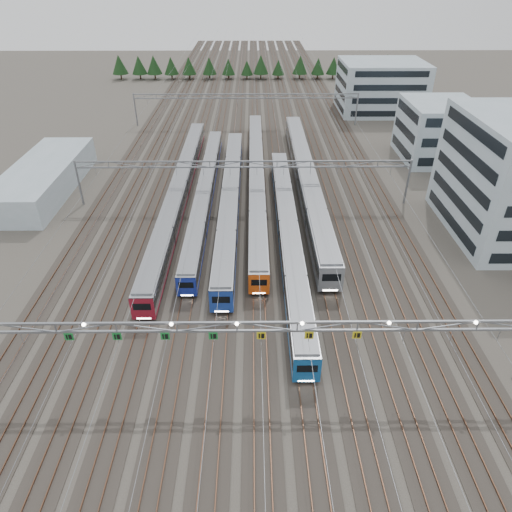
{
  "coord_description": "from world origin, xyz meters",
  "views": [
    {
      "loc": [
        1.5,
        -31.81,
        35.89
      ],
      "look_at": [
        1.91,
        17.84,
        3.5
      ],
      "focal_mm": 32.0,
      "sensor_mm": 36.0,
      "label": 1
    }
  ],
  "objects_px": {
    "train_c": "(230,197)",
    "west_shed": "(44,178)",
    "train_e": "(288,230)",
    "gantry_mid": "(243,169)",
    "gantry_far": "(246,100)",
    "depot_bldg_north": "(381,87)",
    "gantry_near": "(237,329)",
    "train_a": "(180,189)",
    "train_b": "(205,191)",
    "train_f": "(306,178)",
    "train_d": "(256,176)",
    "depot_bldg_mid": "(438,131)"
  },
  "relations": [
    {
      "from": "train_e",
      "to": "depot_bldg_north",
      "type": "bearing_deg",
      "value": 66.99
    },
    {
      "from": "depot_bldg_mid",
      "to": "gantry_near",
      "type": "bearing_deg",
      "value": -123.08
    },
    {
      "from": "train_b",
      "to": "gantry_mid",
      "type": "bearing_deg",
      "value": -10.78
    },
    {
      "from": "train_f",
      "to": "west_shed",
      "type": "height_order",
      "value": "west_shed"
    },
    {
      "from": "train_b",
      "to": "west_shed",
      "type": "bearing_deg",
      "value": 171.29
    },
    {
      "from": "gantry_near",
      "to": "west_shed",
      "type": "height_order",
      "value": "gantry_near"
    },
    {
      "from": "train_c",
      "to": "gantry_near",
      "type": "relative_size",
      "value": 1.01
    },
    {
      "from": "train_b",
      "to": "train_c",
      "type": "xyz_separation_m",
      "value": [
        4.5,
        -2.86,
        0.2
      ]
    },
    {
      "from": "depot_bldg_north",
      "to": "train_a",
      "type": "bearing_deg",
      "value": -130.53
    },
    {
      "from": "gantry_mid",
      "to": "west_shed",
      "type": "distance_m",
      "value": 37.21
    },
    {
      "from": "west_shed",
      "to": "depot_bldg_mid",
      "type": "bearing_deg",
      "value": 11.74
    },
    {
      "from": "train_f",
      "to": "gantry_near",
      "type": "relative_size",
      "value": 1.13
    },
    {
      "from": "gantry_near",
      "to": "depot_bldg_north",
      "type": "relative_size",
      "value": 2.56
    },
    {
      "from": "train_c",
      "to": "depot_bldg_north",
      "type": "height_order",
      "value": "depot_bldg_north"
    },
    {
      "from": "gantry_mid",
      "to": "gantry_far",
      "type": "distance_m",
      "value": 45.0
    },
    {
      "from": "train_a",
      "to": "train_c",
      "type": "relative_size",
      "value": 1.15
    },
    {
      "from": "train_a",
      "to": "train_c",
      "type": "xyz_separation_m",
      "value": [
        9.0,
        -3.14,
        0.03
      ]
    },
    {
      "from": "train_d",
      "to": "west_shed",
      "type": "xyz_separation_m",
      "value": [
        -38.79,
        -1.56,
        0.5
      ]
    },
    {
      "from": "gantry_mid",
      "to": "west_shed",
      "type": "height_order",
      "value": "gantry_mid"
    },
    {
      "from": "depot_bldg_north",
      "to": "west_shed",
      "type": "bearing_deg",
      "value": -144.71
    },
    {
      "from": "train_d",
      "to": "depot_bldg_north",
      "type": "bearing_deg",
      "value": 55.56
    },
    {
      "from": "train_c",
      "to": "gantry_near",
      "type": "distance_m",
      "value": 38.93
    },
    {
      "from": "train_d",
      "to": "depot_bldg_mid",
      "type": "relative_size",
      "value": 4.24
    },
    {
      "from": "train_a",
      "to": "train_b",
      "type": "height_order",
      "value": "train_a"
    },
    {
      "from": "train_c",
      "to": "west_shed",
      "type": "height_order",
      "value": "west_shed"
    },
    {
      "from": "train_a",
      "to": "gantry_far",
      "type": "height_order",
      "value": "gantry_far"
    },
    {
      "from": "gantry_far",
      "to": "depot_bldg_north",
      "type": "height_order",
      "value": "depot_bldg_north"
    },
    {
      "from": "train_f",
      "to": "depot_bldg_north",
      "type": "height_order",
      "value": "depot_bldg_north"
    },
    {
      "from": "train_b",
      "to": "train_f",
      "type": "xyz_separation_m",
      "value": [
        18.0,
        4.5,
        0.43
      ]
    },
    {
      "from": "train_e",
      "to": "depot_bldg_north",
      "type": "distance_m",
      "value": 76.92
    },
    {
      "from": "train_c",
      "to": "gantry_mid",
      "type": "height_order",
      "value": "gantry_mid"
    },
    {
      "from": "depot_bldg_mid",
      "to": "depot_bldg_north",
      "type": "height_order",
      "value": "depot_bldg_north"
    },
    {
      "from": "depot_bldg_mid",
      "to": "depot_bldg_north",
      "type": "distance_m",
      "value": 36.09
    },
    {
      "from": "train_f",
      "to": "west_shed",
      "type": "distance_m",
      "value": 47.79
    },
    {
      "from": "gantry_near",
      "to": "gantry_far",
      "type": "bearing_deg",
      "value": 89.97
    },
    {
      "from": "train_d",
      "to": "west_shed",
      "type": "relative_size",
      "value": 2.26
    },
    {
      "from": "train_c",
      "to": "train_f",
      "type": "bearing_deg",
      "value": 28.58
    },
    {
      "from": "gantry_mid",
      "to": "gantry_far",
      "type": "relative_size",
      "value": 1.0
    },
    {
      "from": "train_f",
      "to": "gantry_far",
      "type": "bearing_deg",
      "value": 106.01
    },
    {
      "from": "train_d",
      "to": "gantry_mid",
      "type": "relative_size",
      "value": 1.2
    },
    {
      "from": "train_c",
      "to": "train_e",
      "type": "xyz_separation_m",
      "value": [
        9.0,
        -11.37,
        -0.04
      ]
    },
    {
      "from": "gantry_far",
      "to": "depot_bldg_north",
      "type": "bearing_deg",
      "value": 19.1
    },
    {
      "from": "train_e",
      "to": "gantry_near",
      "type": "height_order",
      "value": "gantry_near"
    },
    {
      "from": "train_f",
      "to": "west_shed",
      "type": "bearing_deg",
      "value": 179.92
    },
    {
      "from": "train_c",
      "to": "train_f",
      "type": "relative_size",
      "value": 0.89
    },
    {
      "from": "train_d",
      "to": "gantry_far",
      "type": "relative_size",
      "value": 1.2
    },
    {
      "from": "train_c",
      "to": "gantry_mid",
      "type": "bearing_deg",
      "value": 34.94
    },
    {
      "from": "train_c",
      "to": "gantry_near",
      "type": "height_order",
      "value": "gantry_near"
    },
    {
      "from": "train_e",
      "to": "west_shed",
      "type": "bearing_deg",
      "value": 156.54
    },
    {
      "from": "train_a",
      "to": "depot_bldg_mid",
      "type": "bearing_deg",
      "value": 21.44
    }
  ]
}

